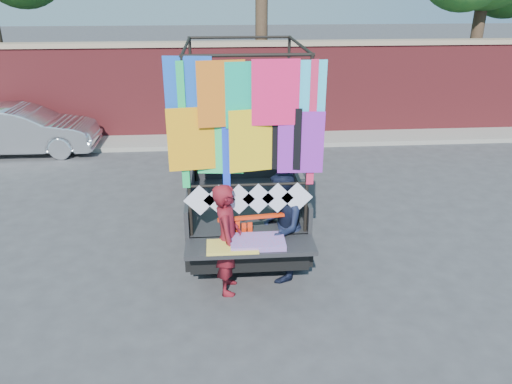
{
  "coord_description": "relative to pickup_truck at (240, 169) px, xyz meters",
  "views": [
    {
      "loc": [
        -0.32,
        -6.87,
        4.13
      ],
      "look_at": [
        0.19,
        -0.21,
        1.29
      ],
      "focal_mm": 35.0,
      "sensor_mm": 36.0,
      "label": 1
    }
  ],
  "objects": [
    {
      "name": "ground",
      "position": [
        -0.06,
        -1.97,
        -0.84
      ],
      "size": [
        90.0,
        90.0,
        0.0
      ],
      "primitive_type": "plane",
      "color": "#38383A",
      "rests_on": "ground"
    },
    {
      "name": "brick_wall",
      "position": [
        -0.06,
        5.03,
        0.49
      ],
      "size": [
        30.0,
        0.45,
        2.61
      ],
      "color": "maroon",
      "rests_on": "ground"
    },
    {
      "name": "curb",
      "position": [
        -0.06,
        4.33,
        -0.78
      ],
      "size": [
        30.0,
        1.2,
        0.12
      ],
      "primitive_type": "cube",
      "color": "gray",
      "rests_on": "ground"
    },
    {
      "name": "pickup_truck",
      "position": [
        0.0,
        0.0,
        0.0
      ],
      "size": [
        2.09,
        5.24,
        3.3
      ],
      "color": "black",
      "rests_on": "ground"
    },
    {
      "name": "sedan",
      "position": [
        -5.38,
        3.84,
        -0.22
      ],
      "size": [
        3.73,
        1.3,
        1.23
      ],
      "primitive_type": "imported",
      "rotation": [
        0.0,
        0.0,
        1.57
      ],
      "color": "silver",
      "rests_on": "ground"
    },
    {
      "name": "woman",
      "position": [
        -0.31,
        -2.72,
        -0.02
      ],
      "size": [
        0.42,
        0.61,
        1.64
      ],
      "primitive_type": "imported",
      "rotation": [
        0.0,
        0.0,
        1.53
      ],
      "color": "maroon",
      "rests_on": "ground"
    },
    {
      "name": "man",
      "position": [
        0.47,
        -2.44,
        -0.0
      ],
      "size": [
        0.79,
        0.93,
        1.66
      ],
      "primitive_type": "imported",
      "rotation": [
        0.0,
        0.0,
        -1.8
      ],
      "color": "black",
      "rests_on": "ground"
    },
    {
      "name": "streamer_bundle",
      "position": [
        -0.03,
        -2.59,
        0.03
      ],
      "size": [
        1.04,
        0.17,
        0.71
      ],
      "color": "red",
      "rests_on": "ground"
    }
  ]
}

